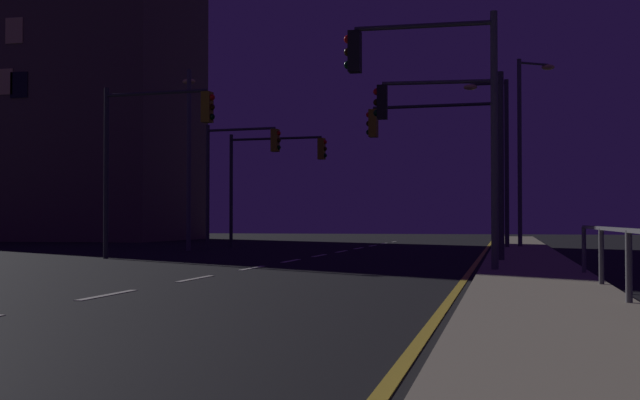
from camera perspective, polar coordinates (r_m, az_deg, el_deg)
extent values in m
plane|color=black|center=(22.27, -4.22, -4.52)|extent=(112.00, 112.00, 0.00)
cube|color=gray|center=(21.34, 13.92, -4.43)|extent=(2.32, 77.00, 0.14)
cube|color=silver|center=(14.35, -14.04, -6.19)|extent=(0.14, 2.00, 0.01)
cube|color=silver|center=(18.01, -8.34, -5.24)|extent=(0.14, 2.00, 0.01)
cube|color=silver|center=(21.79, -4.59, -4.58)|extent=(0.14, 2.00, 0.01)
cube|color=silver|center=(25.63, -1.97, -4.10)|extent=(0.14, 2.00, 0.01)
cube|color=silver|center=(29.52, -0.04, -3.74)|extent=(0.14, 2.00, 0.01)
cube|color=silver|center=(33.44, 1.44, -3.47)|extent=(0.14, 2.00, 0.01)
cube|color=silver|center=(37.37, 2.61, -3.25)|extent=(0.14, 2.00, 0.01)
cube|color=silver|center=(41.31, 3.56, -3.07)|extent=(0.14, 2.00, 0.01)
cube|color=silver|center=(45.27, 4.34, -2.92)|extent=(0.14, 2.00, 0.01)
cube|color=silver|center=(49.23, 5.00, -2.80)|extent=(0.14, 2.00, 0.01)
cube|color=gold|center=(26.34, 10.56, -4.00)|extent=(0.14, 53.00, 0.01)
cylinder|color=#2D3033|center=(28.43, 11.66, 1.68)|extent=(0.16, 0.16, 5.18)
cylinder|color=#2D3033|center=(28.88, 7.58, 6.28)|extent=(4.08, 0.37, 0.11)
cube|color=olive|center=(29.18, 3.60, 5.15)|extent=(0.30, 0.36, 0.95)
sphere|color=red|center=(29.25, 3.30, 5.72)|extent=(0.20, 0.20, 0.20)
sphere|color=black|center=(29.22, 3.30, 5.14)|extent=(0.20, 0.20, 0.20)
sphere|color=black|center=(29.19, 3.30, 4.56)|extent=(0.20, 0.20, 0.20)
cylinder|color=#38383D|center=(36.98, -7.54, 0.89)|extent=(0.16, 0.16, 5.36)
cylinder|color=#38383D|center=(36.48, -5.32, 4.74)|extent=(3.13, 0.49, 0.11)
cube|color=olive|center=(35.80, -3.03, 4.01)|extent=(0.32, 0.37, 0.95)
sphere|color=red|center=(35.77, -2.80, 4.49)|extent=(0.20, 0.20, 0.20)
sphere|color=black|center=(35.74, -2.80, 4.01)|extent=(0.20, 0.20, 0.20)
sphere|color=black|center=(35.71, -2.80, 3.54)|extent=(0.20, 0.20, 0.20)
cylinder|color=#4C4C51|center=(19.29, 11.61, 3.98)|extent=(0.16, 0.16, 5.75)
cylinder|color=#38383D|center=(19.80, 6.92, 11.52)|extent=(3.15, 0.12, 0.11)
cube|color=black|center=(19.91, 2.35, 9.90)|extent=(0.28, 0.34, 0.95)
sphere|color=red|center=(19.99, 1.90, 10.72)|extent=(0.20, 0.20, 0.20)
sphere|color=black|center=(19.93, 1.90, 9.88)|extent=(0.20, 0.20, 0.20)
sphere|color=black|center=(19.88, 1.90, 9.03)|extent=(0.20, 0.20, 0.20)
cylinder|color=#2D3033|center=(39.39, -5.98, 0.63)|extent=(0.16, 0.16, 5.20)
cylinder|color=#2D3033|center=(38.73, -2.99, 4.14)|extent=(4.36, 0.50, 0.11)
cube|color=olive|center=(37.97, 0.10, 3.45)|extent=(0.31, 0.36, 0.95)
sphere|color=red|center=(37.95, 0.33, 3.91)|extent=(0.20, 0.20, 0.20)
sphere|color=black|center=(37.93, 0.33, 3.46)|extent=(0.20, 0.20, 0.20)
sphere|color=black|center=(37.90, 0.33, 3.01)|extent=(0.20, 0.20, 0.20)
cylinder|color=#38383D|center=(23.87, 12.05, 2.28)|extent=(0.16, 0.16, 5.18)
cylinder|color=#4C4C51|center=(24.11, 8.10, 7.83)|extent=(3.27, 0.30, 0.11)
cube|color=black|center=(24.11, 4.19, 6.55)|extent=(0.30, 0.36, 0.95)
sphere|color=red|center=(24.17, 3.82, 7.25)|extent=(0.20, 0.20, 0.20)
sphere|color=black|center=(24.12, 3.82, 6.55)|extent=(0.20, 0.20, 0.20)
sphere|color=black|center=(24.08, 3.83, 5.84)|extent=(0.20, 0.20, 0.20)
cylinder|color=#2D3033|center=(28.12, -14.14, 1.77)|extent=(0.16, 0.16, 5.49)
cylinder|color=#2D3033|center=(27.47, -10.94, 7.06)|extent=(3.55, 0.45, 0.11)
cube|color=olive|center=(26.59, -7.57, 6.18)|extent=(0.31, 0.37, 0.95)
sphere|color=red|center=(26.57, -7.27, 6.84)|extent=(0.20, 0.20, 0.20)
sphere|color=black|center=(26.53, -7.27, 6.20)|extent=(0.20, 0.20, 0.20)
sphere|color=black|center=(26.49, -7.27, 5.56)|extent=(0.20, 0.20, 0.20)
cylinder|color=#4C4C51|center=(36.74, 13.24, 3.12)|extent=(0.18, 0.18, 7.90)
cylinder|color=#4C4C51|center=(37.64, 14.13, 8.85)|extent=(1.27, 0.89, 0.10)
ellipsoid|color=#F9D172|center=(38.04, 15.04, 8.60)|extent=(0.56, 0.36, 0.24)
cylinder|color=#38383D|center=(35.54, 12.41, 2.44)|extent=(0.18, 0.18, 6.86)
cylinder|color=#2D3033|center=(35.97, 11.21, 7.64)|extent=(1.46, 0.21, 0.10)
ellipsoid|color=#F9D172|center=(36.03, 10.05, 7.46)|extent=(0.56, 0.36, 0.24)
cylinder|color=#4C4C51|center=(34.57, -8.79, 2.66)|extent=(0.18, 0.18, 7.30)
cylinder|color=#38383D|center=(35.69, -8.77, 8.20)|extent=(0.61, 1.36, 0.10)
ellipsoid|color=#F9D172|center=(36.37, -8.78, 7.86)|extent=(0.56, 0.36, 0.24)
cylinder|color=#59595E|center=(11.91, 20.00, -4.21)|extent=(0.09, 0.09, 0.95)
cylinder|color=#59595E|center=(15.21, 18.34, -3.59)|extent=(0.09, 0.09, 0.95)
cylinder|color=#59595E|center=(18.52, 17.28, -3.19)|extent=(0.09, 0.09, 0.95)
cube|color=brown|center=(58.58, -18.51, 11.07)|extent=(19.56, 10.50, 27.57)
cube|color=#EACC7A|center=(52.73, -20.42, 7.44)|extent=(1.10, 0.06, 1.50)
cube|color=black|center=(52.19, -19.53, 7.29)|extent=(1.10, 0.06, 1.50)
cube|color=#EACC7A|center=(52.94, -19.82, 10.64)|extent=(1.10, 0.06, 1.50)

